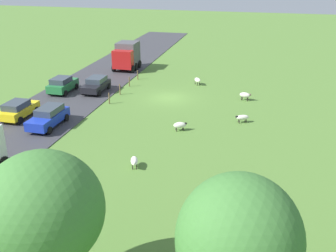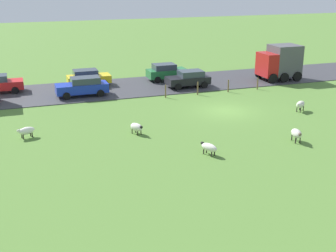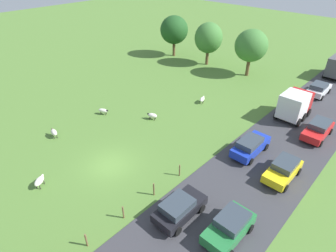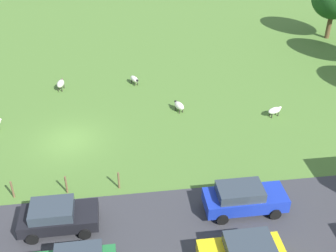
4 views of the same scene
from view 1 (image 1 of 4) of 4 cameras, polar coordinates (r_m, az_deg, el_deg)
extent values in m
plane|color=#517A33|center=(41.05, 0.18, 4.09)|extent=(160.00, 160.00, 0.00)
cube|color=#38383D|center=(44.43, -12.62, 5.04)|extent=(8.00, 80.00, 0.06)
ellipsoid|color=silver|center=(45.60, 4.32, 6.69)|extent=(1.07, 1.23, 0.53)
ellipsoid|color=silver|center=(45.11, 4.60, 6.65)|extent=(0.29, 0.32, 0.20)
cylinder|color=#2D2823|center=(45.50, 4.63, 6.14)|extent=(0.07, 0.07, 0.36)
cylinder|color=#2D2823|center=(45.38, 4.30, 6.10)|extent=(0.07, 0.07, 0.36)
cylinder|color=#2D2823|center=(46.04, 4.32, 6.35)|extent=(0.07, 0.07, 0.36)
cylinder|color=#2D2823|center=(45.92, 3.98, 6.31)|extent=(0.07, 0.07, 0.36)
ellipsoid|color=silver|center=(35.12, 10.80, 1.23)|extent=(1.23, 0.90, 0.47)
ellipsoid|color=black|center=(34.90, 9.98, 1.34)|extent=(0.31, 0.27, 0.20)
cylinder|color=#2D2823|center=(35.02, 10.35, 0.62)|extent=(0.07, 0.07, 0.31)
cylinder|color=#2D2823|center=(35.24, 10.21, 0.78)|extent=(0.07, 0.07, 0.31)
cylinder|color=#2D2823|center=(35.24, 11.31, 0.69)|extent=(0.07, 0.07, 0.31)
cylinder|color=#2D2823|center=(35.46, 11.16, 0.84)|extent=(0.07, 0.07, 0.31)
ellipsoid|color=silver|center=(32.84, 1.72, 0.12)|extent=(1.19, 0.92, 0.53)
ellipsoid|color=black|center=(32.90, 2.58, 0.37)|extent=(0.31, 0.27, 0.20)
cylinder|color=#2D2823|center=(33.17, 2.15, -0.31)|extent=(0.07, 0.07, 0.29)
cylinder|color=#2D2823|center=(32.90, 2.26, -0.50)|extent=(0.07, 0.07, 0.29)
cylinder|color=#2D2823|center=(33.05, 1.16, -0.38)|extent=(0.07, 0.07, 0.29)
cylinder|color=#2D2823|center=(32.79, 1.26, -0.57)|extent=(0.07, 0.07, 0.29)
ellipsoid|color=beige|center=(40.93, 11.15, 4.45)|extent=(1.18, 0.76, 0.55)
ellipsoid|color=brown|center=(40.77, 11.87, 4.50)|extent=(0.29, 0.23, 0.20)
cylinder|color=#2D2823|center=(41.12, 11.57, 3.93)|extent=(0.07, 0.07, 0.37)
cylinder|color=#2D2823|center=(40.84, 11.46, 3.81)|extent=(0.07, 0.07, 0.37)
cylinder|color=#2D2823|center=(41.26, 10.76, 4.05)|extent=(0.07, 0.07, 0.37)
cylinder|color=#2D2823|center=(40.98, 10.65, 3.94)|extent=(0.07, 0.07, 0.37)
ellipsoid|color=white|center=(27.13, -4.94, -5.09)|extent=(0.83, 1.20, 0.48)
ellipsoid|color=silver|center=(26.62, -4.92, -5.40)|extent=(0.26, 0.31, 0.20)
cylinder|color=#2D2823|center=(27.03, -4.62, -6.00)|extent=(0.07, 0.07, 0.31)
cylinder|color=#2D2823|center=(27.03, -5.18, -6.03)|extent=(0.07, 0.07, 0.31)
cylinder|color=#2D2823|center=(27.56, -4.65, -5.40)|extent=(0.07, 0.07, 0.31)
cylinder|color=#2D2823|center=(27.56, -5.21, -5.42)|extent=(0.07, 0.07, 0.31)
ellipsoid|color=#3D7533|center=(14.17, 10.24, -15.91)|extent=(4.41, 4.41, 4.74)
ellipsoid|color=#3D7533|center=(15.74, -17.79, -11.56)|extent=(4.69, 4.69, 4.59)
cylinder|color=brown|center=(47.78, -4.45, 7.42)|extent=(0.12, 0.12, 1.12)
cylinder|color=brown|center=(45.01, -5.66, 6.44)|extent=(0.12, 0.12, 1.15)
cylinder|color=brown|center=(42.27, -7.03, 5.32)|extent=(0.12, 0.12, 1.19)
cylinder|color=brown|center=(39.59, -8.58, 4.00)|extent=(0.12, 0.12, 1.15)
cylinder|color=black|center=(28.87, -22.85, -5.03)|extent=(0.30, 0.96, 0.96)
cube|color=#B21919|center=(50.79, -6.60, 9.58)|extent=(2.54, 1.20, 2.30)
cube|color=#4C4C51|center=(52.54, -5.86, 10.45)|extent=(2.54, 2.79, 3.01)
cylinder|color=black|center=(50.64, -5.18, 8.26)|extent=(0.30, 0.96, 0.96)
cylinder|color=black|center=(51.51, -7.89, 8.38)|extent=(0.30, 0.96, 0.96)
cylinder|color=black|center=(51.83, -4.71, 8.61)|extent=(0.30, 0.96, 0.96)
cylinder|color=black|center=(52.68, -7.37, 8.73)|extent=(0.30, 0.96, 0.96)
cylinder|color=black|center=(53.24, -4.19, 9.01)|extent=(0.30, 0.96, 0.96)
cylinder|color=black|center=(54.07, -6.78, 9.12)|extent=(0.30, 0.96, 0.96)
cube|color=black|center=(43.42, -10.46, 5.77)|extent=(1.90, 4.06, 0.69)
cube|color=#333D47|center=(43.52, -10.36, 6.67)|extent=(1.67, 2.23, 0.56)
cylinder|color=black|center=(42.00, -9.97, 4.73)|extent=(0.22, 0.64, 0.64)
cylinder|color=black|center=(42.78, -12.31, 4.88)|extent=(0.22, 0.64, 0.64)
cylinder|color=black|center=(44.31, -8.62, 5.76)|extent=(0.22, 0.64, 0.64)
cylinder|color=black|center=(45.05, -10.86, 5.90)|extent=(0.22, 0.64, 0.64)
cube|color=#1933B2|center=(35.03, -17.06, 1.05)|extent=(1.80, 4.51, 0.77)
cube|color=#333D47|center=(35.07, -16.91, 2.26)|extent=(1.58, 2.48, 0.56)
cylinder|color=black|center=(33.58, -16.90, -0.60)|extent=(0.22, 0.64, 0.64)
cylinder|color=black|center=(34.50, -19.48, -0.30)|extent=(0.22, 0.64, 0.64)
cylinder|color=black|center=(35.91, -14.60, 1.19)|extent=(0.22, 0.64, 0.64)
cylinder|color=black|center=(36.78, -17.07, 1.43)|extent=(0.22, 0.64, 0.64)
cube|color=yellow|center=(37.93, -20.88, 2.12)|extent=(1.82, 4.09, 0.70)
cube|color=#333D47|center=(37.49, -21.27, 2.86)|extent=(1.60, 2.25, 0.56)
cylinder|color=black|center=(39.56, -20.85, 2.41)|extent=(0.22, 0.64, 0.64)
cylinder|color=black|center=(38.58, -18.61, 2.22)|extent=(0.22, 0.64, 0.64)
cylinder|color=black|center=(37.57, -23.06, 1.02)|extent=(0.22, 0.64, 0.64)
cylinder|color=black|center=(36.53, -20.76, 0.78)|extent=(0.22, 0.64, 0.64)
cube|color=#237238|center=(44.17, -15.08, 5.72)|extent=(1.87, 3.97, 0.80)
cube|color=#333D47|center=(43.74, -15.35, 6.45)|extent=(1.65, 2.18, 0.56)
cylinder|color=black|center=(45.80, -15.30, 5.77)|extent=(0.22, 0.64, 0.64)
cylinder|color=black|center=(44.94, -13.20, 5.66)|extent=(0.22, 0.64, 0.64)
cylinder|color=black|center=(43.68, -16.90, 4.78)|extent=(0.22, 0.64, 0.64)
cylinder|color=black|center=(42.77, -14.73, 4.64)|extent=(0.22, 0.64, 0.64)
camera|label=2|loc=(30.77, 57.16, 6.82)|focal=47.30mm
camera|label=3|loc=(55.11, -16.02, 25.41)|focal=30.08mm
camera|label=4|loc=(48.54, -34.05, 23.73)|focal=45.43mm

